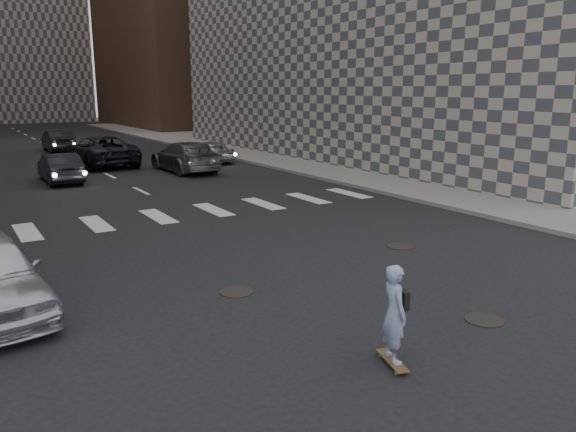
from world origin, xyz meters
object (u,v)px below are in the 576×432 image
object	(u,v)px
traffic_car_b	(185,157)
traffic_car_a	(60,168)
traffic_car_e	(58,140)
skateboarder	(395,313)
traffic_car_d	(209,151)
traffic_car_c	(101,151)

from	to	relation	value
traffic_car_b	traffic_car_a	bearing A→B (deg)	1.73
traffic_car_b	traffic_car_e	world-z (taller)	traffic_car_b
skateboarder	traffic_car_d	bearing A→B (deg)	89.19
traffic_car_d	traffic_car_e	distance (m)	12.58
traffic_car_a	traffic_car_d	distance (m)	9.11
traffic_car_c	traffic_car_b	bearing A→B (deg)	121.41
traffic_car_d	traffic_car_e	xyz separation A→B (m)	(-6.26, 10.91, 0.10)
traffic_car_c	traffic_car_d	distance (m)	5.93
traffic_car_c	traffic_car_e	world-z (taller)	traffic_car_c
traffic_car_b	traffic_car_e	xyz separation A→B (m)	(-3.76, 13.55, -0.02)
traffic_car_a	traffic_car_e	distance (m)	14.08
skateboarder	traffic_car_d	distance (m)	25.16
skateboarder	traffic_car_d	xyz separation A→B (m)	(7.60, 23.98, -0.20)
skateboarder	traffic_car_c	distance (m)	25.85
traffic_car_d	traffic_car_e	bearing A→B (deg)	-67.84
traffic_car_d	traffic_car_c	bearing A→B (deg)	-25.33
traffic_car_c	traffic_car_d	world-z (taller)	traffic_car_c
traffic_car_d	traffic_car_b	bearing A→B (deg)	38.82
traffic_car_d	skateboarder	bearing A→B (deg)	64.73
traffic_car_b	traffic_car_d	xyz separation A→B (m)	(2.50, 2.63, -0.12)
traffic_car_a	traffic_car_b	world-z (taller)	traffic_car_b
traffic_car_b	traffic_car_d	world-z (taller)	traffic_car_b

